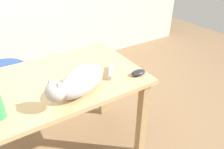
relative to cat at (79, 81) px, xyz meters
The scene contains 3 objects.
desk 0.45m from the cat, 146.75° to the left, with size 1.69×0.74×0.76m.
cat is the anchor object (origin of this frame).
computer_mouse 0.43m from the cat, ahead, with size 0.11×0.06×0.04m, color #232328.
Camera 1 is at (-0.05, -1.22, 1.53)m, focal length 34.10 mm.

